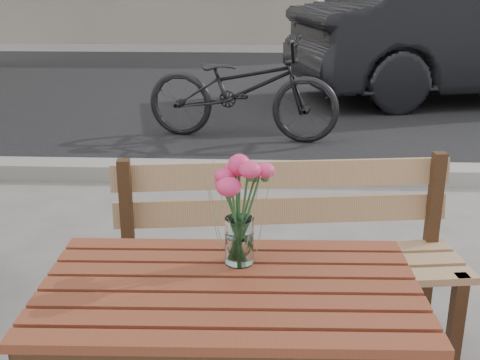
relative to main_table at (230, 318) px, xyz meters
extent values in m
cube|color=black|center=(0.18, 6.90, -0.56)|extent=(30.00, 8.00, 0.00)
cube|color=gray|center=(0.18, 2.90, -0.50)|extent=(30.00, 0.25, 0.12)
cube|color=brown|center=(0.00, 0.00, 0.10)|extent=(1.10, 0.66, 0.03)
cube|color=black|center=(-0.50, 0.26, -0.24)|extent=(0.06, 0.06, 0.64)
cube|color=black|center=(0.49, 0.28, -0.24)|extent=(0.06, 0.06, 0.64)
cube|color=#A37854|center=(0.19, 0.57, -0.12)|extent=(1.41, 0.54, 0.03)
cube|color=#A37854|center=(0.17, 0.78, 0.11)|extent=(1.37, 0.20, 0.37)
cube|color=black|center=(-0.41, 0.34, -0.33)|extent=(0.05, 0.05, 0.45)
cube|color=black|center=(0.83, 0.50, -0.33)|extent=(0.05, 0.05, 0.45)
cube|color=black|center=(-0.45, 0.65, -0.14)|extent=(0.05, 0.05, 0.83)
cube|color=black|center=(0.80, 0.81, -0.14)|extent=(0.05, 0.05, 0.83)
cylinder|color=white|center=(0.02, 0.14, 0.18)|extent=(0.09, 0.09, 0.15)
cylinder|color=#2A6131|center=(0.02, 0.14, 0.26)|extent=(0.05, 0.05, 0.29)
imported|color=black|center=(-0.14, 4.13, -0.07)|extent=(1.94, 0.98, 0.97)
camera|label=1|loc=(0.10, -1.53, 0.95)|focal=45.00mm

